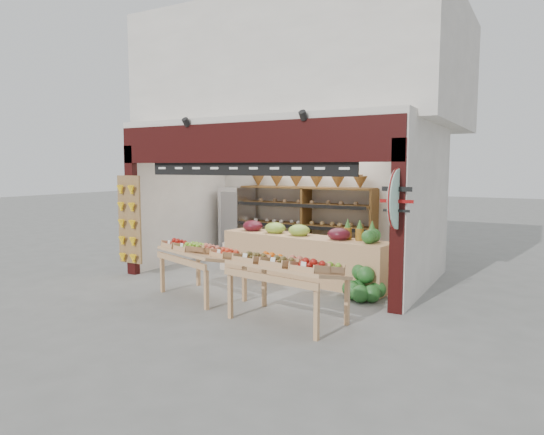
{
  "coord_description": "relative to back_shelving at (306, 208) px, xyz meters",
  "views": [
    {
      "loc": [
        4.66,
        -8.28,
        2.23
      ],
      "look_at": [
        0.09,
        -0.2,
        1.25
      ],
      "focal_mm": 32.0,
      "sensor_mm": 36.0,
      "label": 1
    }
  ],
  "objects": [
    {
      "name": "ground",
      "position": [
        0.2,
        -1.93,
        -1.27
      ],
      "size": [
        60.0,
        60.0,
        0.0
      ],
      "primitive_type": "plane",
      "color": "slate",
      "rests_on": "ground"
    },
    {
      "name": "shop_structure",
      "position": [
        0.2,
        -0.31,
        2.66
      ],
      "size": [
        6.36,
        5.12,
        5.4
      ],
      "color": "silver",
      "rests_on": "ground"
    },
    {
      "name": "banana_board",
      "position": [
        -2.53,
        -3.1,
        -0.15
      ],
      "size": [
        0.6,
        0.15,
        1.8
      ],
      "color": "olive",
      "rests_on": "ground"
    },
    {
      "name": "gift_sign",
      "position": [
        2.95,
        -3.07,
        0.48
      ],
      "size": [
        0.04,
        0.93,
        0.92
      ],
      "color": "#C4F6DC",
      "rests_on": "ground"
    },
    {
      "name": "back_shelving",
      "position": [
        0.0,
        0.0,
        0.0
      ],
      "size": [
        3.32,
        0.54,
        2.02
      ],
      "color": "brown",
      "rests_on": "ground"
    },
    {
      "name": "refrigerator",
      "position": [
        -1.86,
        -0.12,
        -0.4
      ],
      "size": [
        0.79,
        0.79,
        1.72
      ],
      "primitive_type": "cube",
      "rotation": [
        0.0,
        0.0,
        -0.2
      ],
      "color": "silver",
      "rests_on": "ground"
    },
    {
      "name": "cardboard_stack",
      "position": [
        -0.78,
        -1.62,
        -1.05
      ],
      "size": [
        0.98,
        0.7,
        0.6
      ],
      "color": "silver",
      "rests_on": "ground"
    },
    {
      "name": "mid_counter",
      "position": [
        0.79,
        -1.79,
        -0.78
      ],
      "size": [
        3.61,
        1.18,
        1.11
      ],
      "color": "tan",
      "rests_on": "ground"
    },
    {
      "name": "display_table_left",
      "position": [
        -0.3,
        -3.64,
        -0.5
      ],
      "size": [
        1.74,
        1.32,
        0.99
      ],
      "color": "tan",
      "rests_on": "ground"
    },
    {
      "name": "display_table_right",
      "position": [
        1.7,
        -4.17,
        -0.45
      ],
      "size": [
        1.73,
        1.13,
        1.03
      ],
      "color": "tan",
      "rests_on": "ground"
    },
    {
      "name": "watermelon_pile",
      "position": [
        2.24,
        -2.47,
        -1.05
      ],
      "size": [
        0.72,
        0.74,
        0.56
      ],
      "color": "#194C1C",
      "rests_on": "ground"
    }
  ]
}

